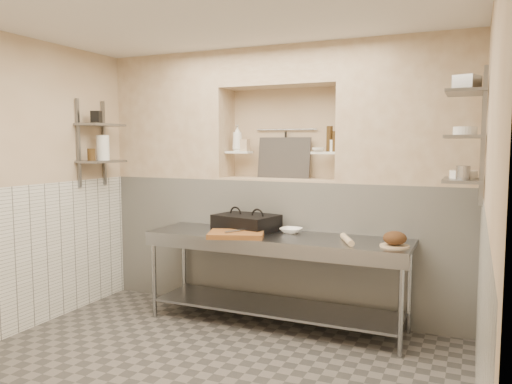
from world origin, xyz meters
The scene contains 48 objects.
floor centered at (0.00, 0.00, -0.05)m, with size 4.00×3.90×0.10m, color #56514C.
ceiling centered at (0.00, 0.00, 2.85)m, with size 4.00×3.90×0.10m, color silver.
wall_left centered at (-2.05, 0.00, 1.40)m, with size 0.10×3.90×2.80m, color #C7B294.
wall_right centered at (2.05, 0.00, 1.40)m, with size 0.10×3.90×2.80m, color #C7B294.
wall_back centered at (0.00, 2.00, 1.40)m, with size 4.00×0.10×2.80m, color #C7B294.
backwall_lower centered at (0.00, 1.75, 0.70)m, with size 4.00×0.40×1.40m, color silver.
alcove_sill centered at (0.00, 1.75, 1.41)m, with size 1.30×0.40×0.02m, color #C7B294.
backwall_pillar_left centered at (-1.33, 1.75, 2.10)m, with size 1.35×0.40×1.40m, color #C7B294.
backwall_pillar_right centered at (1.33, 1.75, 2.10)m, with size 1.35×0.40×1.40m, color #C7B294.
backwall_header centered at (0.00, 1.75, 2.60)m, with size 1.30×0.40×0.40m, color #C7B294.
wainscot_left centered at (-1.99, 0.00, 0.70)m, with size 0.02×3.90×1.40m, color silver.
wainscot_right centered at (1.99, 0.00, 0.70)m, with size 0.02×3.90×1.40m, color silver.
alcove_shelf_left centered at (-0.50, 1.75, 1.70)m, with size 0.28×0.16×0.03m, color white.
alcove_shelf_right centered at (0.50, 1.75, 1.70)m, with size 0.28×0.16×0.03m, color white.
utensil_rail centered at (0.00, 1.92, 1.95)m, with size 0.02×0.02×0.70m, color gray.
hanging_steel centered at (0.00, 1.90, 1.78)m, with size 0.02×0.02×0.30m, color black.
splash_panel centered at (0.00, 1.85, 1.64)m, with size 0.60×0.02×0.45m, color #383330.
shelf_rail_left_a centered at (-1.98, 1.25, 1.80)m, with size 0.03×0.03×0.95m, color slate.
shelf_rail_left_b centered at (-1.98, 0.85, 1.80)m, with size 0.03×0.03×0.95m, color slate.
wall_shelf_left_lower centered at (-1.84, 1.05, 1.60)m, with size 0.30×0.50×0.03m, color slate.
wall_shelf_left_upper centered at (-1.84, 1.05, 2.00)m, with size 0.30×0.50×0.03m, color slate.
shelf_rail_right_a centered at (1.98, 1.25, 1.85)m, with size 0.03×0.03×1.05m, color slate.
shelf_rail_right_b centered at (1.98, 0.85, 1.85)m, with size 0.03×0.03×1.05m, color slate.
wall_shelf_right_lower centered at (1.84, 1.05, 1.50)m, with size 0.30×0.50×0.03m, color slate.
wall_shelf_right_mid centered at (1.84, 1.05, 1.85)m, with size 0.30×0.50×0.03m, color slate.
wall_shelf_right_upper centered at (1.84, 1.05, 2.20)m, with size 0.30×0.50×0.03m, color slate.
prep_table centered at (0.16, 1.18, 0.64)m, with size 2.60×0.70×0.90m.
panini_press centered at (-0.21, 1.33, 0.98)m, with size 0.69×0.56×0.17m.
cutting_board centered at (-0.16, 0.98, 0.92)m, with size 0.52×0.37×0.05m, color brown.
knife_blade centered at (-0.05, 1.11, 0.95)m, with size 0.24×0.03×0.01m, color gray.
tongs centered at (-0.17, 0.97, 0.96)m, with size 0.02×0.02×0.24m, color gray.
mixing_bowl centered at (0.26, 1.37, 0.93)m, with size 0.22×0.22×0.05m, color white.
rolling_pin centered at (0.89, 1.12, 0.93)m, with size 0.06×0.06×0.38m, color #D1B490.
bread_board centered at (1.31, 1.11, 0.91)m, with size 0.26×0.26×0.01m, color #D1B490.
bread_loaf centered at (1.31, 1.11, 0.98)m, with size 0.20×0.20×0.12m, color #4C2D19.
bottle_soap centered at (-0.51, 1.74, 1.86)m, with size 0.11×0.11×0.29m, color white.
jar_alcove centered at (-0.43, 1.75, 1.78)m, with size 0.09×0.09×0.13m, color #C7B294.
bowl_alcove centered at (0.43, 1.71, 1.73)m, with size 0.13×0.13×0.04m, color white.
condiment_a centered at (0.60, 1.74, 1.82)m, with size 0.06×0.06×0.21m, color #392611.
condiment_b centered at (0.53, 1.78, 1.84)m, with size 0.07×0.07×0.26m, color #392611.
condiment_c centered at (0.57, 1.77, 1.77)m, with size 0.07×0.07×0.12m, color white.
jug_left centered at (-1.84, 1.07, 1.75)m, with size 0.14×0.14×0.28m, color white.
jar_left centered at (-1.84, 0.89, 1.68)m, with size 0.09×0.09×0.13m, color #392611.
box_left_upper centered at (-1.84, 0.99, 2.08)m, with size 0.10×0.10×0.13m, color black.
bowl_right centered at (1.84, 1.11, 1.54)m, with size 0.21×0.21×0.06m, color white.
canister_right centered at (1.84, 0.97, 1.57)m, with size 0.11×0.11×0.11m, color gray.
bowl_right_mid centered at (1.84, 1.11, 1.90)m, with size 0.19×0.19×0.07m, color white.
basket_right centered at (1.84, 1.13, 2.28)m, with size 0.16×0.20×0.13m, color gray.
Camera 1 is at (1.92, -3.29, 1.79)m, focal length 35.00 mm.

